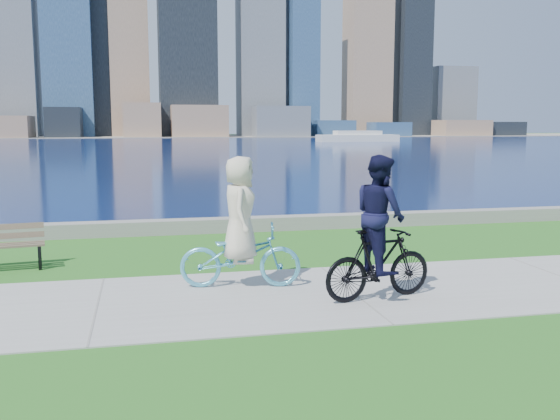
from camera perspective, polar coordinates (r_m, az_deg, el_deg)
The scene contains 9 objects.
ground at distance 9.82m, azimuth -16.40°, elevation -8.59°, with size 320.00×320.00×0.00m, color #205B18.
concrete_path at distance 9.82m, azimuth -16.40°, elevation -8.53°, with size 80.00×3.50×0.02m, color gray.
seawall at distance 15.83m, azimuth -14.96°, elevation -1.68°, with size 90.00×0.50×0.35m, color slate.
bay_water at distance 81.45m, azimuth -13.09°, elevation 5.76°, with size 320.00×131.00×0.01m, color #0B1B4A.
far_shore at distance 139.43m, azimuth -12.91°, elevation 6.58°, with size 320.00×30.00×0.12m, color gray.
city_skyline at distance 140.81m, azimuth -15.61°, elevation 16.95°, with size 174.51×22.27×76.00m.
ferry_far at distance 97.57m, azimuth 7.09°, elevation 6.63°, with size 12.47×3.56×1.69m.
cyclist_woman at distance 10.39m, azimuth -3.66°, elevation -2.66°, with size 1.04×2.11×2.19m.
cyclist_man at distance 9.74m, azimuth 9.06°, elevation -2.65°, with size 0.87×1.92×2.25m.
Camera 1 is at (0.72, -9.41, 2.73)m, focal length 40.00 mm.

